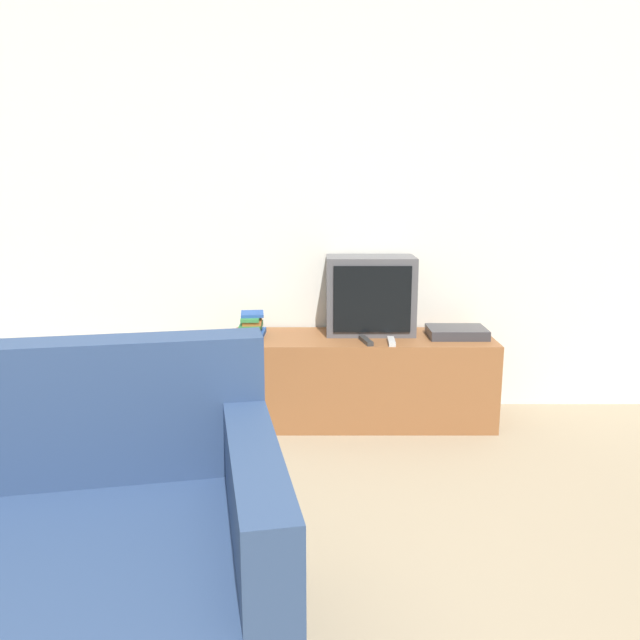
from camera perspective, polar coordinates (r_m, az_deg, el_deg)
name	(u,v)px	position (r m, az deg, el deg)	size (l,w,h in m)	color
wall_back	(240,210)	(4.08, -7.28, 9.97)	(9.00, 0.06, 2.60)	silver
tv_stand	(362,379)	(3.92, 3.85, -5.37)	(1.61, 0.53, 0.54)	brown
television	(371,295)	(3.91, 4.70, 2.29)	(0.55, 0.32, 0.48)	#4C4C51
book_stack	(253,325)	(3.87, -6.14, -0.42)	(0.15, 0.23, 0.14)	#23478E
remote_on_stand	(392,341)	(3.70, 6.63, -1.96)	(0.05, 0.17, 0.02)	#B7B7B7
remote_secondary	(367,341)	(3.70, 4.31, -1.90)	(0.08, 0.19, 0.02)	#2D2D2D
set_top_box	(458,332)	(3.92, 12.47, -1.09)	(0.35, 0.26, 0.06)	#333338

